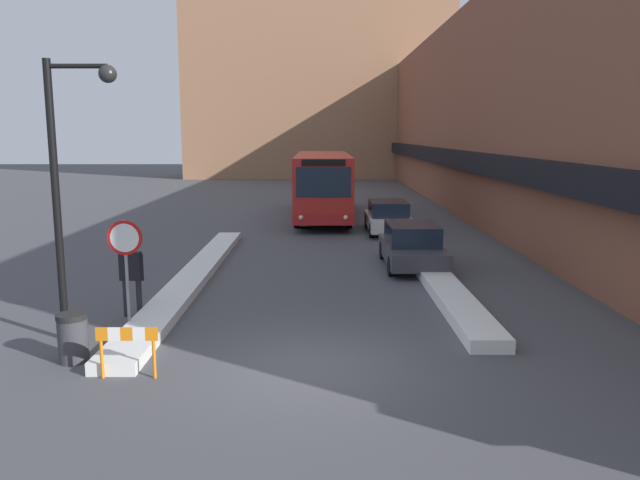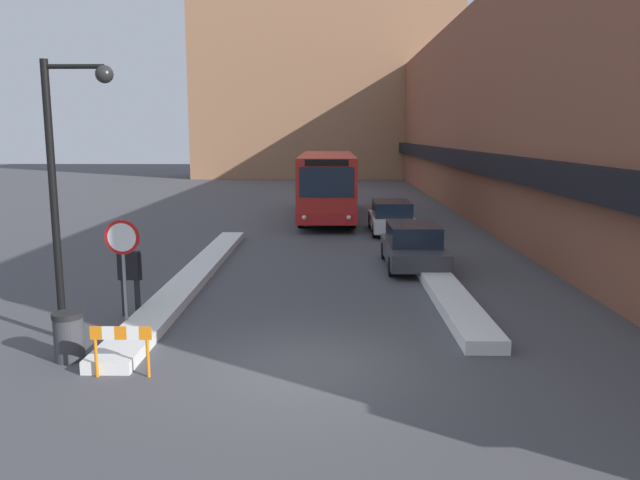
{
  "view_description": "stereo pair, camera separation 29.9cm",
  "coord_description": "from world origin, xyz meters",
  "px_view_note": "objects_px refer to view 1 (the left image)",
  "views": [
    {
      "loc": [
        0.18,
        -11.11,
        4.32
      ],
      "look_at": [
        0.18,
        6.83,
        1.26
      ],
      "focal_mm": 35.0,
      "sensor_mm": 36.0,
      "label": 1
    },
    {
      "loc": [
        0.48,
        -11.11,
        4.32
      ],
      "look_at": [
        0.18,
        6.83,
        1.26
      ],
      "focal_mm": 35.0,
      "sensor_mm": 36.0,
      "label": 2
    }
  ],
  "objects_px": {
    "street_lamp": "(69,168)",
    "construction_barricade": "(127,342)",
    "trash_bin": "(73,338)",
    "parked_car_front": "(412,245)",
    "pedestrian": "(131,272)",
    "city_bus": "(323,184)",
    "stop_sign": "(125,251)",
    "parked_car_back": "(388,217)"
  },
  "relations": [
    {
      "from": "street_lamp",
      "to": "trash_bin",
      "type": "height_order",
      "value": "street_lamp"
    },
    {
      "from": "trash_bin",
      "to": "pedestrian",
      "type": "bearing_deg",
      "value": 85.34
    },
    {
      "from": "pedestrian",
      "to": "city_bus",
      "type": "bearing_deg",
      "value": 75.88
    },
    {
      "from": "parked_car_front",
      "to": "construction_barricade",
      "type": "distance_m",
      "value": 11.5
    },
    {
      "from": "parked_car_front",
      "to": "construction_barricade",
      "type": "xyz_separation_m",
      "value": [
        -6.45,
        -9.52,
        -0.04
      ]
    },
    {
      "from": "trash_bin",
      "to": "construction_barricade",
      "type": "bearing_deg",
      "value": -32.41
    },
    {
      "from": "construction_barricade",
      "to": "trash_bin",
      "type": "bearing_deg",
      "value": 147.59
    },
    {
      "from": "trash_bin",
      "to": "street_lamp",
      "type": "bearing_deg",
      "value": 106.5
    },
    {
      "from": "parked_car_front",
      "to": "construction_barricade",
      "type": "relative_size",
      "value": 3.87
    },
    {
      "from": "street_lamp",
      "to": "pedestrian",
      "type": "xyz_separation_m",
      "value": [
        0.64,
        1.69,
        -2.54
      ]
    },
    {
      "from": "stop_sign",
      "to": "trash_bin",
      "type": "distance_m",
      "value": 2.32
    },
    {
      "from": "stop_sign",
      "to": "construction_barricade",
      "type": "relative_size",
      "value": 2.26
    },
    {
      "from": "city_bus",
      "to": "parked_car_back",
      "type": "xyz_separation_m",
      "value": [
        2.88,
        -5.0,
        -1.07
      ]
    },
    {
      "from": "street_lamp",
      "to": "trash_bin",
      "type": "xyz_separation_m",
      "value": [
        0.39,
        -1.32,
        -3.15
      ]
    },
    {
      "from": "parked_car_front",
      "to": "pedestrian",
      "type": "bearing_deg",
      "value": -142.85
    },
    {
      "from": "parked_car_front",
      "to": "parked_car_back",
      "type": "height_order",
      "value": "parked_car_front"
    },
    {
      "from": "city_bus",
      "to": "pedestrian",
      "type": "bearing_deg",
      "value": -104.49
    },
    {
      "from": "pedestrian",
      "to": "trash_bin",
      "type": "bearing_deg",
      "value": -94.29
    },
    {
      "from": "stop_sign",
      "to": "pedestrian",
      "type": "bearing_deg",
      "value": 102.57
    },
    {
      "from": "parked_car_front",
      "to": "pedestrian",
      "type": "height_order",
      "value": "pedestrian"
    },
    {
      "from": "parked_car_back",
      "to": "stop_sign",
      "type": "distance_m",
      "value": 15.87
    },
    {
      "from": "stop_sign",
      "to": "street_lamp",
      "type": "height_order",
      "value": "street_lamp"
    },
    {
      "from": "trash_bin",
      "to": "city_bus",
      "type": "bearing_deg",
      "value": 76.89
    },
    {
      "from": "street_lamp",
      "to": "construction_barricade",
      "type": "distance_m",
      "value": 4.03
    },
    {
      "from": "city_bus",
      "to": "trash_bin",
      "type": "relative_size",
      "value": 12.26
    },
    {
      "from": "parked_car_front",
      "to": "pedestrian",
      "type": "relative_size",
      "value": 2.34
    },
    {
      "from": "pedestrian",
      "to": "trash_bin",
      "type": "distance_m",
      "value": 3.08
    },
    {
      "from": "construction_barricade",
      "to": "parked_car_back",
      "type": "bearing_deg",
      "value": 68.91
    },
    {
      "from": "city_bus",
      "to": "trash_bin",
      "type": "height_order",
      "value": "city_bus"
    },
    {
      "from": "pedestrian",
      "to": "parked_car_back",
      "type": "bearing_deg",
      "value": 60.18
    },
    {
      "from": "parked_car_front",
      "to": "street_lamp",
      "type": "distance_m",
      "value": 11.37
    },
    {
      "from": "parked_car_front",
      "to": "city_bus",
      "type": "bearing_deg",
      "value": 103.25
    },
    {
      "from": "parked_car_back",
      "to": "trash_bin",
      "type": "height_order",
      "value": "parked_car_back"
    },
    {
      "from": "construction_barricade",
      "to": "street_lamp",
      "type": "bearing_deg",
      "value": 128.22
    },
    {
      "from": "city_bus",
      "to": "parked_car_front",
      "type": "xyz_separation_m",
      "value": [
        2.88,
        -12.22,
        -1.06
      ]
    },
    {
      "from": "pedestrian",
      "to": "street_lamp",
      "type": "bearing_deg",
      "value": -110.26
    },
    {
      "from": "parked_car_front",
      "to": "street_lamp",
      "type": "bearing_deg",
      "value": -137.82
    },
    {
      "from": "trash_bin",
      "to": "construction_barricade",
      "type": "xyz_separation_m",
      "value": [
        1.3,
        -0.82,
        0.19
      ]
    },
    {
      "from": "parked_car_front",
      "to": "parked_car_back",
      "type": "relative_size",
      "value": 0.98
    },
    {
      "from": "street_lamp",
      "to": "construction_barricade",
      "type": "height_order",
      "value": "street_lamp"
    },
    {
      "from": "parked_car_front",
      "to": "trash_bin",
      "type": "distance_m",
      "value": 11.65
    },
    {
      "from": "city_bus",
      "to": "pedestrian",
      "type": "xyz_separation_m",
      "value": [
        -4.63,
        -17.9,
        -0.68
      ]
    }
  ]
}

